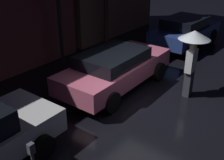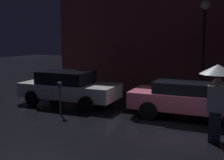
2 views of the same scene
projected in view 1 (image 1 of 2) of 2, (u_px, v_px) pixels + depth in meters
The scene contains 4 objects.
ground_plane at pixel (141, 108), 8.49m from camera, with size 60.00×60.00×0.00m, color black.
parked_car_pink at pixel (115, 68), 9.46m from camera, with size 4.52×2.01×1.33m.
parked_car_blue at pixel (185, 31), 13.33m from camera, with size 4.11×2.00×1.41m.
pedestrian_with_umbrella at pixel (193, 48), 8.51m from camera, with size 0.96×0.96×2.18m.
Camera 1 is at (-6.27, -3.77, 4.48)m, focal length 45.00 mm.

